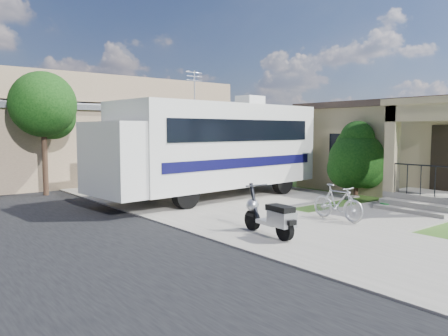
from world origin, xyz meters
TOP-DOWN VIEW (x-y plane):
  - ground at (0.00, 0.00)m, footprint 120.00×120.00m
  - sidewalk_slab at (-1.00, 10.00)m, footprint 4.00×80.00m
  - driveway_slab at (1.50, 4.50)m, footprint 7.00×6.00m
  - walk_slab at (3.00, -1.00)m, footprint 4.00×3.00m
  - house at (8.88, 1.43)m, footprint 9.47×7.80m
  - warehouse at (0.00, 13.97)m, footprint 12.50×8.40m
  - street_tree_a at (-3.70, 9.05)m, footprint 2.44×2.40m
  - motorhome at (0.63, 4.62)m, footprint 8.74×3.38m
  - shrub at (5.17, 1.79)m, footprint 2.26×2.16m
  - scooter at (-1.81, -0.84)m, footprint 0.63×1.72m
  - bicycle at (0.84, -0.66)m, footprint 0.45×1.57m
  - garden_hose at (3.60, -0.42)m, footprint 0.37×0.37m

SIDE VIEW (x-z plane):
  - ground at x=0.00m, z-range 0.00..0.00m
  - driveway_slab at x=1.50m, z-range 0.00..0.05m
  - walk_slab at x=3.00m, z-range 0.00..0.05m
  - sidewalk_slab at x=-1.00m, z-range 0.00..0.06m
  - garden_hose at x=3.60m, z-range 0.00..0.17m
  - bicycle at x=0.84m, z-range 0.00..0.94m
  - scooter at x=-1.81m, z-range -0.06..1.07m
  - shrub at x=5.17m, z-range 0.03..2.81m
  - house at x=8.88m, z-range 0.00..3.55m
  - motorhome at x=0.63m, z-range -0.31..4.07m
  - warehouse at x=0.00m, z-range -0.53..4.51m
  - street_tree_a at x=-3.70m, z-range 0.96..5.54m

